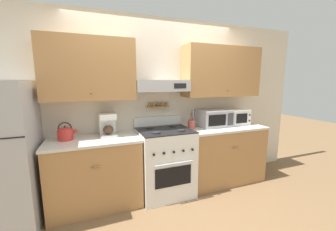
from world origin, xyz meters
The scene contains 10 objects.
ground_plane centered at (0.00, 0.00, 0.00)m, with size 16.00×16.00×0.00m, color brown.
wall_back centered at (0.04, 0.57, 1.46)m, with size 5.20×0.46×2.55m.
counter_left centered at (-0.95, 0.31, 0.46)m, with size 1.14×0.62×0.91m.
counter_right centered at (1.02, 0.31, 0.46)m, with size 1.30×0.62×0.91m.
stove_range centered at (0.00, 0.28, 0.48)m, with size 0.74×0.68×1.09m.
tea_kettle centered at (-1.27, 0.39, 0.99)m, with size 0.23×0.18×0.23m.
coffee_maker centered at (-0.76, 0.42, 1.06)m, with size 0.21×0.24×0.30m.
microwave centered at (0.89, 0.41, 1.04)m, with size 0.51×0.37×0.27m.
utensil_crock centered at (0.48, 0.39, 0.98)m, with size 0.11×0.11×0.29m.
toaster_oven centered at (1.34, 0.39, 1.04)m, with size 0.33×0.30×0.26m.
Camera 1 is at (-0.97, -2.37, 1.63)m, focal length 22.00 mm.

